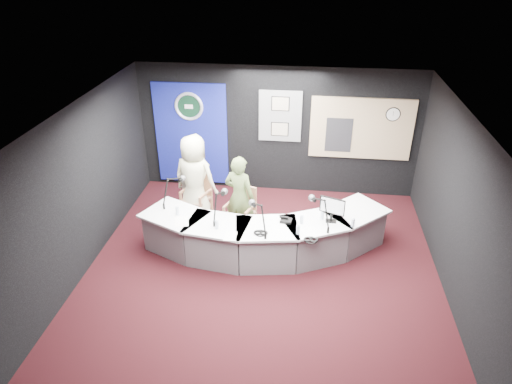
# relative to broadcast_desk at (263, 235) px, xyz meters

# --- Properties ---
(ground) EXTENTS (6.00, 6.00, 0.00)m
(ground) POSITION_rel_broadcast_desk_xyz_m (0.05, -0.55, -0.38)
(ground) COLOR black
(ground) RESTS_ON ground
(ceiling) EXTENTS (6.00, 6.00, 0.02)m
(ceiling) POSITION_rel_broadcast_desk_xyz_m (0.05, -0.55, 2.42)
(ceiling) COLOR silver
(ceiling) RESTS_ON ground
(wall_back) EXTENTS (6.00, 0.02, 2.80)m
(wall_back) POSITION_rel_broadcast_desk_xyz_m (0.05, 2.45, 1.02)
(wall_back) COLOR black
(wall_back) RESTS_ON ground
(wall_front) EXTENTS (6.00, 0.02, 2.80)m
(wall_front) POSITION_rel_broadcast_desk_xyz_m (0.05, -3.55, 1.02)
(wall_front) COLOR black
(wall_front) RESTS_ON ground
(wall_left) EXTENTS (0.02, 6.00, 2.80)m
(wall_left) POSITION_rel_broadcast_desk_xyz_m (-2.95, -0.55, 1.02)
(wall_left) COLOR black
(wall_left) RESTS_ON ground
(wall_right) EXTENTS (0.02, 6.00, 2.80)m
(wall_right) POSITION_rel_broadcast_desk_xyz_m (3.05, -0.55, 1.02)
(wall_right) COLOR black
(wall_right) RESTS_ON ground
(broadcast_desk) EXTENTS (4.50, 1.90, 0.75)m
(broadcast_desk) POSITION_rel_broadcast_desk_xyz_m (0.00, 0.00, 0.00)
(broadcast_desk) COLOR silver
(broadcast_desk) RESTS_ON ground
(backdrop_panel) EXTENTS (1.60, 0.05, 2.30)m
(backdrop_panel) POSITION_rel_broadcast_desk_xyz_m (-1.85, 2.42, 0.88)
(backdrop_panel) COLOR navy
(backdrop_panel) RESTS_ON wall_back
(agency_seal) EXTENTS (0.63, 0.07, 0.63)m
(agency_seal) POSITION_rel_broadcast_desk_xyz_m (-1.85, 2.38, 1.52)
(agency_seal) COLOR silver
(agency_seal) RESTS_ON backdrop_panel
(seal_center) EXTENTS (0.48, 0.01, 0.48)m
(seal_center) POSITION_rel_broadcast_desk_xyz_m (-1.85, 2.38, 1.52)
(seal_center) COLOR black
(seal_center) RESTS_ON backdrop_panel
(pinboard) EXTENTS (0.90, 0.04, 1.10)m
(pinboard) POSITION_rel_broadcast_desk_xyz_m (0.10, 2.42, 1.38)
(pinboard) COLOR slate
(pinboard) RESTS_ON wall_back
(framed_photo_upper) EXTENTS (0.34, 0.02, 0.27)m
(framed_photo_upper) POSITION_rel_broadcast_desk_xyz_m (0.10, 2.39, 1.65)
(framed_photo_upper) COLOR gray
(framed_photo_upper) RESTS_ON pinboard
(framed_photo_lower) EXTENTS (0.34, 0.02, 0.27)m
(framed_photo_lower) POSITION_rel_broadcast_desk_xyz_m (0.10, 2.39, 1.09)
(framed_photo_lower) COLOR gray
(framed_photo_lower) RESTS_ON pinboard
(booth_window_frame) EXTENTS (2.12, 0.06, 1.32)m
(booth_window_frame) POSITION_rel_broadcast_desk_xyz_m (1.80, 2.42, 1.18)
(booth_window_frame) COLOR tan
(booth_window_frame) RESTS_ON wall_back
(booth_glow) EXTENTS (2.00, 0.02, 1.20)m
(booth_glow) POSITION_rel_broadcast_desk_xyz_m (1.80, 2.41, 1.18)
(booth_glow) COLOR #D9B489
(booth_glow) RESTS_ON booth_window_frame
(equipment_rack) EXTENTS (0.55, 0.02, 0.75)m
(equipment_rack) POSITION_rel_broadcast_desk_xyz_m (1.35, 2.39, 1.03)
(equipment_rack) COLOR black
(equipment_rack) RESTS_ON booth_window_frame
(wall_clock) EXTENTS (0.28, 0.01, 0.28)m
(wall_clock) POSITION_rel_broadcast_desk_xyz_m (2.40, 2.39, 1.52)
(wall_clock) COLOR white
(wall_clock) RESTS_ON booth_window_frame
(armchair_left) EXTENTS (0.77, 0.77, 1.07)m
(armchair_left) POSITION_rel_broadcast_desk_xyz_m (-1.45, 0.98, 0.16)
(armchair_left) COLOR #9E6948
(armchair_left) RESTS_ON ground
(armchair_right) EXTENTS (0.64, 0.64, 0.89)m
(armchair_right) POSITION_rel_broadcast_desk_xyz_m (-0.49, 0.53, 0.07)
(armchair_right) COLOR #9E6948
(armchair_right) RESTS_ON ground
(draped_jacket) EXTENTS (0.50, 0.27, 0.70)m
(draped_jacket) POSITION_rel_broadcast_desk_xyz_m (-1.56, 1.21, 0.24)
(draped_jacket) COLOR gray
(draped_jacket) RESTS_ON armchair_left
(person_man) EXTENTS (1.00, 0.77, 1.81)m
(person_man) POSITION_rel_broadcast_desk_xyz_m (-1.45, 0.98, 0.53)
(person_man) COLOR beige
(person_man) RESTS_ON ground
(person_woman) EXTENTS (0.69, 0.57, 1.64)m
(person_woman) POSITION_rel_broadcast_desk_xyz_m (-0.49, 0.53, 0.45)
(person_woman) COLOR #516434
(person_woman) RESTS_ON ground
(computer_monitor) EXTENTS (0.43, 0.18, 0.31)m
(computer_monitor) POSITION_rel_broadcast_desk_xyz_m (1.18, -0.01, 0.70)
(computer_monitor) COLOR black
(computer_monitor) RESTS_ON broadcast_desk
(desk_phone) EXTENTS (0.21, 0.18, 0.05)m
(desk_phone) POSITION_rel_broadcast_desk_xyz_m (0.42, -0.11, 0.40)
(desk_phone) COLOR black
(desk_phone) RESTS_ON broadcast_desk
(headphones_near) EXTENTS (0.23, 0.23, 0.04)m
(headphones_near) POSITION_rel_broadcast_desk_xyz_m (0.85, -0.63, 0.39)
(headphones_near) COLOR black
(headphones_near) RESTS_ON broadcast_desk
(headphones_far) EXTENTS (0.22, 0.22, 0.04)m
(headphones_far) POSITION_rel_broadcast_desk_xyz_m (0.02, -0.52, 0.39)
(headphones_far) COLOR black
(headphones_far) RESTS_ON broadcast_desk
(paper_stack) EXTENTS (0.32, 0.39, 0.00)m
(paper_stack) POSITION_rel_broadcast_desk_xyz_m (-1.38, -0.32, 0.38)
(paper_stack) COLOR white
(paper_stack) RESTS_ON broadcast_desk
(notepad) EXTENTS (0.20, 0.28, 0.00)m
(notepad) POSITION_rel_broadcast_desk_xyz_m (-0.46, -0.66, 0.38)
(notepad) COLOR white
(notepad) RESTS_ON broadcast_desk
(boom_mic_a) EXTENTS (0.34, 0.70, 0.60)m
(boom_mic_a) POSITION_rel_broadcast_desk_xyz_m (-1.69, 0.34, 0.68)
(boom_mic_a) COLOR black
(boom_mic_a) RESTS_ON broadcast_desk
(boom_mic_b) EXTENTS (0.20, 0.74, 0.60)m
(boom_mic_b) POSITION_rel_broadcast_desk_xyz_m (-0.75, -0.09, 0.68)
(boom_mic_b) COLOR black
(boom_mic_b) RESTS_ON broadcast_desk
(boom_mic_c) EXTENTS (0.41, 0.67, 0.60)m
(boom_mic_c) POSITION_rel_broadcast_desk_xyz_m (-0.03, -0.38, 0.68)
(boom_mic_c) COLOR black
(boom_mic_c) RESTS_ON broadcast_desk
(boom_mic_d) EXTENTS (0.41, 0.67, 0.60)m
(boom_mic_d) POSITION_rel_broadcast_desk_xyz_m (0.98, -0.09, 0.68)
(boom_mic_d) COLOR black
(boom_mic_d) RESTS_ON broadcast_desk
(water_bottles) EXTENTS (3.11, 0.56, 0.18)m
(water_bottles) POSITION_rel_broadcast_desk_xyz_m (0.02, -0.21, 0.46)
(water_bottles) COLOR silver
(water_bottles) RESTS_ON broadcast_desk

